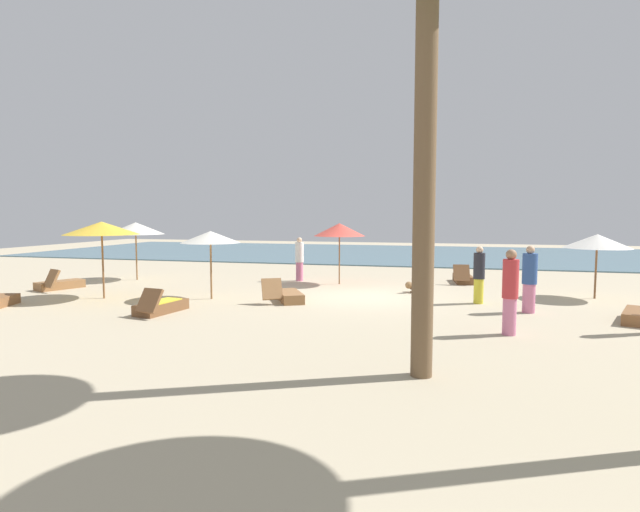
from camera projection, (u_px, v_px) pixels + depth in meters
name	position (u px, v px, depth m)	size (l,w,h in m)	color
ground_plane	(364.00, 297.00, 15.55)	(60.00, 60.00, 0.00)	#BCAD8E
ocean_water	(408.00, 254.00, 31.94)	(48.00, 16.00, 0.06)	slate
umbrella_0	(136.00, 228.00, 19.37)	(2.17, 2.17, 2.25)	olive
umbrella_1	(210.00, 237.00, 14.97)	(1.78, 1.78, 2.06)	olive
umbrella_2	(597.00, 241.00, 15.04)	(1.92, 1.92, 1.96)	brown
umbrella_3	(339.00, 230.00, 18.18)	(1.87, 1.87, 2.23)	brown
umbrella_4	(102.00, 228.00, 15.05)	(2.20, 2.20, 2.34)	brown
lounger_0	(59.00, 284.00, 17.06)	(1.17, 1.73, 0.75)	olive
lounger_1	(463.00, 278.00, 18.68)	(0.76, 1.70, 0.73)	brown
lounger_2	(288.00, 296.00, 14.68)	(1.30, 1.73, 0.73)	olive
lounger_6	(160.00, 306.00, 12.94)	(0.84, 1.73, 0.72)	brown
person_0	(529.00, 279.00, 12.94)	(0.40, 0.40, 1.75)	#D17299
person_1	(479.00, 275.00, 14.28)	(0.45, 0.45, 1.65)	yellow
person_2	(510.00, 292.00, 10.54)	(0.44, 0.44, 1.83)	#D17299
person_4	(299.00, 259.00, 19.14)	(0.34, 0.34, 1.68)	#D17299
dog	(417.00, 287.00, 16.29)	(0.80, 0.66, 0.38)	olive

